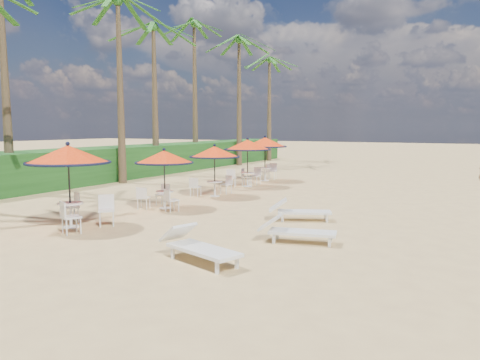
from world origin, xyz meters
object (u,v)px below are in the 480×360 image
(station_2, at_px, (214,156))
(lounger_far, at_px, (298,210))
(station_4, at_px, (265,146))
(station_0, at_px, (71,165))
(station_1, at_px, (163,164))
(lounger_near, at_px, (197,245))
(lounger_mid, at_px, (294,230))
(station_3, at_px, (247,151))

(station_2, height_order, lounger_far, station_2)
(station_4, relative_size, lounger_far, 1.22)
(lounger_far, bearing_deg, station_2, 124.41)
(station_0, relative_size, station_2, 1.13)
(station_1, distance_m, lounger_near, 7.06)
(station_0, xyz_separation_m, lounger_far, (5.51, 4.06, -1.52))
(lounger_mid, bearing_deg, station_0, 178.85)
(station_1, distance_m, station_4, 9.72)
(station_3, relative_size, lounger_mid, 1.18)
(station_0, distance_m, station_1, 3.87)
(station_2, distance_m, lounger_mid, 8.51)
(station_1, bearing_deg, lounger_near, -46.98)
(lounger_near, xyz_separation_m, lounger_mid, (1.28, 2.58, -0.03))
(station_2, distance_m, lounger_near, 9.80)
(station_1, distance_m, lounger_mid, 6.64)
(station_1, relative_size, station_4, 0.89)
(station_2, height_order, lounger_near, station_2)
(station_4, distance_m, lounger_far, 11.08)
(station_3, height_order, lounger_far, station_3)
(station_0, height_order, station_3, station_0)
(lounger_near, bearing_deg, station_0, -174.83)
(station_2, relative_size, lounger_mid, 1.08)
(station_2, distance_m, lounger_far, 6.11)
(station_1, bearing_deg, station_4, 92.59)
(station_1, xyz_separation_m, lounger_far, (5.08, 0.22, -1.28))
(station_2, height_order, station_3, station_3)
(station_0, bearing_deg, station_1, 83.57)
(station_3, distance_m, lounger_near, 13.15)
(station_2, height_order, lounger_mid, station_2)
(station_3, bearing_deg, station_0, -91.23)
(station_2, bearing_deg, lounger_near, -61.24)
(station_2, relative_size, lounger_near, 0.99)
(station_3, distance_m, lounger_far, 8.73)
(station_3, bearing_deg, lounger_near, -67.79)
(station_3, bearing_deg, station_1, -88.37)
(lounger_near, relative_size, lounger_mid, 1.10)
(station_0, bearing_deg, station_4, 90.02)
(station_0, distance_m, lounger_near, 5.52)
(station_4, height_order, lounger_far, station_4)
(station_0, bearing_deg, lounger_far, 36.41)
(station_0, height_order, lounger_near, station_0)
(station_0, distance_m, station_3, 10.87)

